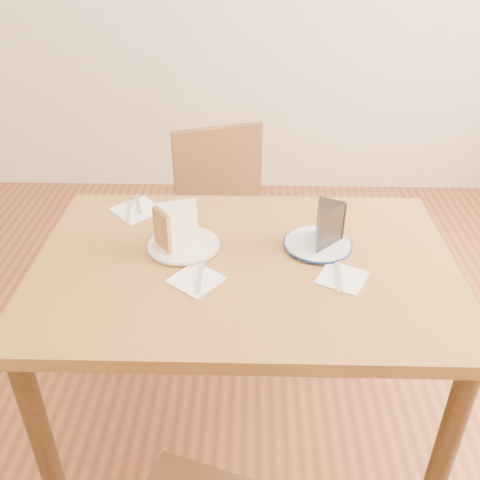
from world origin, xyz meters
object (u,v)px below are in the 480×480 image
Objects in this scene: table at (245,289)px; chocolate_cake at (324,228)px; plate_cream at (184,245)px; chair_far at (228,229)px; carrot_cake at (181,224)px; plate_navy at (318,244)px.

table is 10.59× the size of chocolate_cake.
plate_cream is (-0.18, 0.07, 0.10)m from table.
table is 0.64m from chair_far.
plate_cream is at bearing 26.59° from chocolate_cake.
chair_far is 0.63m from carrot_cake.
table is 6.15× the size of plate_navy.
chair_far is at bearing 79.20° from plate_cream.
plate_cream is (-0.10, -0.54, 0.27)m from chair_far.
plate_cream is 0.07m from carrot_cake.
plate_navy is at bearing -10.60° from chocolate_cake.
plate_cream is 1.05× the size of plate_navy.
table is 0.27m from carrot_cake.
table is 10.44× the size of carrot_cake.
carrot_cake reaches higher than plate_cream.
chocolate_cake reaches higher than chair_far.
plate_navy is 1.72× the size of chocolate_cake.
table is at bearing 28.43° from carrot_cake.
plate_cream is at bearing -177.96° from plate_navy.
chair_far is 0.62m from plate_cream.
chocolate_cake is at bearing 101.38° from chair_far.
plate_navy is at bearing 21.43° from table.
chair_far reaches higher than plate_navy.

